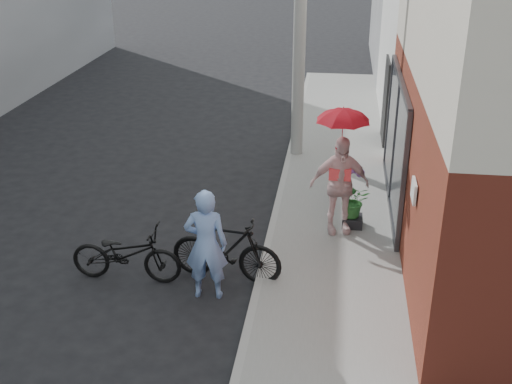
% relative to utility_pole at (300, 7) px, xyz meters
% --- Properties ---
extents(ground, '(80.00, 80.00, 0.00)m').
position_rel_utility_pole_xyz_m(ground, '(-1.10, -6.00, -3.50)').
color(ground, black).
rests_on(ground, ground).
extents(sidewalk, '(2.20, 24.00, 0.12)m').
position_rel_utility_pole_xyz_m(sidewalk, '(1.00, -4.00, -3.44)').
color(sidewalk, gray).
rests_on(sidewalk, ground).
extents(curb, '(0.12, 24.00, 0.12)m').
position_rel_utility_pole_xyz_m(curb, '(-0.16, -4.00, -3.44)').
color(curb, '#9E9E99').
rests_on(curb, ground).
extents(utility_pole, '(0.28, 0.28, 7.00)m').
position_rel_utility_pole_xyz_m(utility_pole, '(0.00, 0.00, 0.00)').
color(utility_pole, '#9E9E99').
rests_on(utility_pole, ground).
extents(officer, '(0.68, 0.47, 1.78)m').
position_rel_utility_pole_xyz_m(officer, '(-0.92, -6.09, -2.61)').
color(officer, '#799BD8').
rests_on(officer, ground).
extents(bike_left, '(1.79, 0.64, 0.94)m').
position_rel_utility_pole_xyz_m(bike_left, '(-2.28, -5.80, -3.03)').
color(bike_left, black).
rests_on(bike_left, ground).
extents(bike_right, '(1.86, 0.75, 1.09)m').
position_rel_utility_pole_xyz_m(bike_right, '(-0.71, -5.59, -2.96)').
color(bike_right, black).
rests_on(bike_right, ground).
extents(kimono_woman, '(1.12, 0.64, 1.80)m').
position_rel_utility_pole_xyz_m(kimono_woman, '(1.02, -3.89, -2.48)').
color(kimono_woman, beige).
rests_on(kimono_woman, sidewalk).
extents(parasol, '(0.89, 0.89, 0.78)m').
position_rel_utility_pole_xyz_m(parasol, '(1.02, -3.89, -1.19)').
color(parasol, red).
rests_on(parasol, kimono_woman).
extents(planter, '(0.37, 0.37, 0.19)m').
position_rel_utility_pole_xyz_m(planter, '(1.30, -3.66, -3.28)').
color(planter, black).
rests_on(planter, sidewalk).
extents(potted_plant, '(0.57, 0.50, 0.64)m').
position_rel_utility_pole_xyz_m(potted_plant, '(1.30, -3.66, -2.87)').
color(potted_plant, '#276328').
rests_on(potted_plant, planter).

